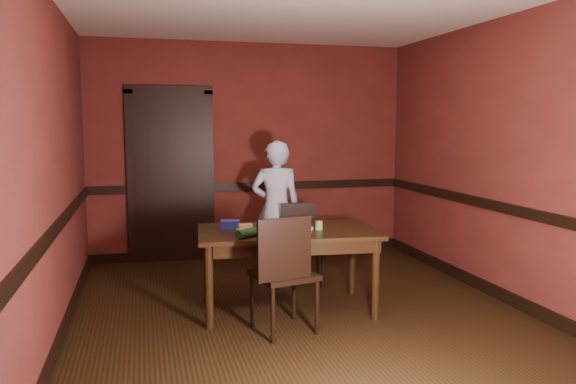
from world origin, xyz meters
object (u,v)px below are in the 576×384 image
chair_near (284,273)px  chair_far (305,244)px  food_tub (230,224)px  dining_table (287,270)px  cheese_saucer (245,227)px  sandwich_plate (299,227)px  person (276,208)px  sauce_jar (319,225)px

chair_near → chair_far: bearing=-126.1°
food_tub → dining_table: bearing=-10.3°
cheese_saucer → food_tub: food_tub is taller
chair_far → cheese_saucer: 1.10m
dining_table → sandwich_plate: sandwich_plate is taller
sandwich_plate → cheese_saucer: bearing=168.7°
person → food_tub: 1.24m
dining_table → sandwich_plate: 0.41m
sauce_jar → cheese_saucer: 0.67m
sauce_jar → sandwich_plate: bearing=156.5°
chair_far → sauce_jar: (-0.13, -0.88, 0.37)m
chair_far → chair_near: chair_near is taller
chair_near → sauce_jar: 0.67m
sauce_jar → food_tub: bearing=160.9°
sandwich_plate → sauce_jar: bearing=-23.5°
dining_table → food_tub: size_ratio=8.25×
cheese_saucer → chair_near: bearing=-70.4°
sandwich_plate → dining_table: bearing=178.6°
chair_far → food_tub: size_ratio=4.34×
person → sauce_jar: bearing=103.3°
chair_far → person: size_ratio=0.56×
dining_table → person: person is taller
chair_near → person: bearing=-114.1°
person → sandwich_plate: size_ratio=5.88×
chair_far → chair_near: 1.42m
person → cheese_saucer: size_ratio=9.19×
dining_table → chair_near: chair_near is taller
chair_near → sauce_jar: chair_near is taller
sauce_jar → chair_far: bearing=81.8°
sauce_jar → food_tub: sauce_jar is taller
person → sauce_jar: (0.09, -1.31, 0.03)m
dining_table → sauce_jar: size_ratio=19.26×
chair_far → sandwich_plate: size_ratio=3.27×
dining_table → person: (0.19, 1.23, 0.38)m
person → chair_far: bearing=126.0°
sauce_jar → food_tub: 0.81m
cheese_saucer → food_tub: bearing=141.5°
dining_table → food_tub: food_tub is taller
chair_far → chair_near: bearing=-105.9°
dining_table → chair_near: (-0.16, -0.50, 0.12)m
dining_table → chair_near: 0.53m
chair_near → cheese_saucer: size_ratio=5.97×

